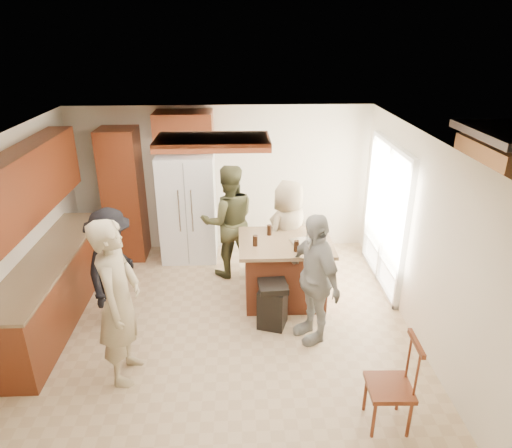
{
  "coord_description": "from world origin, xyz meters",
  "views": [
    {
      "loc": [
        0.28,
        -4.96,
        3.64
      ],
      "look_at": [
        0.52,
        0.8,
        1.15
      ],
      "focal_mm": 32.0,
      "sensor_mm": 36.0,
      "label": 1
    }
  ],
  "objects_px": {
    "trash_bin": "(273,304)",
    "spindle_chair": "(392,387)",
    "person_front_left": "(119,302)",
    "person_behind_right": "(288,233)",
    "person_side_right": "(314,278)",
    "kitchen_island": "(284,270)",
    "person_counter": "(112,267)",
    "person_behind_left": "(229,221)",
    "refrigerator": "(188,207)"
  },
  "relations": [
    {
      "from": "trash_bin",
      "to": "spindle_chair",
      "type": "distance_m",
      "value": 1.97
    },
    {
      "from": "person_front_left",
      "to": "person_behind_right",
      "type": "height_order",
      "value": "person_front_left"
    },
    {
      "from": "person_side_right",
      "to": "kitchen_island",
      "type": "height_order",
      "value": "person_side_right"
    },
    {
      "from": "person_side_right",
      "to": "spindle_chair",
      "type": "distance_m",
      "value": 1.58
    },
    {
      "from": "person_behind_right",
      "to": "person_counter",
      "type": "bearing_deg",
      "value": -18.63
    },
    {
      "from": "person_behind_left",
      "to": "spindle_chair",
      "type": "bearing_deg",
      "value": 106.87
    },
    {
      "from": "person_counter",
      "to": "trash_bin",
      "type": "distance_m",
      "value": 2.13
    },
    {
      "from": "person_behind_right",
      "to": "kitchen_island",
      "type": "xyz_separation_m",
      "value": [
        -0.1,
        -0.54,
        -0.34
      ]
    },
    {
      "from": "person_behind_left",
      "to": "kitchen_island",
      "type": "bearing_deg",
      "value": 124.21
    },
    {
      "from": "person_behind_left",
      "to": "refrigerator",
      "type": "distance_m",
      "value": 0.92
    },
    {
      "from": "spindle_chair",
      "to": "trash_bin",
      "type": "bearing_deg",
      "value": 121.24
    },
    {
      "from": "person_counter",
      "to": "refrigerator",
      "type": "height_order",
      "value": "refrigerator"
    },
    {
      "from": "person_front_left",
      "to": "person_behind_right",
      "type": "relative_size",
      "value": 1.18
    },
    {
      "from": "refrigerator",
      "to": "kitchen_island",
      "type": "relative_size",
      "value": 1.41
    },
    {
      "from": "refrigerator",
      "to": "kitchen_island",
      "type": "height_order",
      "value": "refrigerator"
    },
    {
      "from": "person_side_right",
      "to": "person_counter",
      "type": "bearing_deg",
      "value": -123.45
    },
    {
      "from": "spindle_chair",
      "to": "refrigerator",
      "type": "bearing_deg",
      "value": 121.39
    },
    {
      "from": "spindle_chair",
      "to": "person_counter",
      "type": "bearing_deg",
      "value": 148.22
    },
    {
      "from": "trash_bin",
      "to": "person_counter",
      "type": "bearing_deg",
      "value": 173.65
    },
    {
      "from": "person_behind_right",
      "to": "kitchen_island",
      "type": "bearing_deg",
      "value": 39.02
    },
    {
      "from": "refrigerator",
      "to": "kitchen_island",
      "type": "xyz_separation_m",
      "value": [
        1.47,
        -1.42,
        -0.43
      ]
    },
    {
      "from": "person_side_right",
      "to": "trash_bin",
      "type": "xyz_separation_m",
      "value": [
        -0.48,
        0.25,
        -0.52
      ]
    },
    {
      "from": "person_behind_right",
      "to": "person_counter",
      "type": "xyz_separation_m",
      "value": [
        -2.38,
        -0.93,
        -0.01
      ]
    },
    {
      "from": "kitchen_island",
      "to": "person_behind_right",
      "type": "bearing_deg",
      "value": 79.04
    },
    {
      "from": "person_counter",
      "to": "refrigerator",
      "type": "xyz_separation_m",
      "value": [
        0.81,
        1.82,
        0.1
      ]
    },
    {
      "from": "refrigerator",
      "to": "spindle_chair",
      "type": "xyz_separation_m",
      "value": [
        2.28,
        -3.73,
        -0.45
      ]
    },
    {
      "from": "person_behind_left",
      "to": "person_behind_right",
      "type": "xyz_separation_m",
      "value": [
        0.89,
        -0.27,
        -0.09
      ]
    },
    {
      "from": "person_front_left",
      "to": "refrigerator",
      "type": "height_order",
      "value": "person_front_left"
    },
    {
      "from": "person_counter",
      "to": "person_behind_left",
      "type": "bearing_deg",
      "value": -41.53
    },
    {
      "from": "person_front_left",
      "to": "trash_bin",
      "type": "distance_m",
      "value": 2.02
    },
    {
      "from": "person_behind_left",
      "to": "kitchen_island",
      "type": "height_order",
      "value": "person_behind_left"
    },
    {
      "from": "person_behind_left",
      "to": "person_behind_right",
      "type": "relative_size",
      "value": 1.11
    },
    {
      "from": "person_behind_left",
      "to": "trash_bin",
      "type": "bearing_deg",
      "value": 101.62
    },
    {
      "from": "person_side_right",
      "to": "person_front_left",
      "type": "bearing_deg",
      "value": -97.37
    },
    {
      "from": "person_behind_left",
      "to": "trash_bin",
      "type": "xyz_separation_m",
      "value": [
        0.57,
        -1.43,
        -0.58
      ]
    },
    {
      "from": "person_counter",
      "to": "spindle_chair",
      "type": "xyz_separation_m",
      "value": [
        3.09,
        -1.91,
        -0.34
      ]
    },
    {
      "from": "refrigerator",
      "to": "person_front_left",
      "type": "bearing_deg",
      "value": -98.98
    },
    {
      "from": "person_counter",
      "to": "trash_bin",
      "type": "xyz_separation_m",
      "value": [
        2.07,
        -0.23,
        -0.48
      ]
    },
    {
      "from": "person_side_right",
      "to": "spindle_chair",
      "type": "xyz_separation_m",
      "value": [
        0.54,
        -1.43,
        -0.39
      ]
    },
    {
      "from": "person_front_left",
      "to": "trash_bin",
      "type": "height_order",
      "value": "person_front_left"
    },
    {
      "from": "person_side_right",
      "to": "person_counter",
      "type": "xyz_separation_m",
      "value": [
        -2.54,
        0.48,
        -0.05
      ]
    },
    {
      "from": "person_side_right",
      "to": "refrigerator",
      "type": "height_order",
      "value": "refrigerator"
    },
    {
      "from": "refrigerator",
      "to": "spindle_chair",
      "type": "height_order",
      "value": "refrigerator"
    },
    {
      "from": "person_side_right",
      "to": "trash_bin",
      "type": "bearing_deg",
      "value": -140.51
    },
    {
      "from": "person_front_left",
      "to": "person_side_right",
      "type": "distance_m",
      "value": 2.28
    },
    {
      "from": "person_behind_right",
      "to": "trash_bin",
      "type": "xyz_separation_m",
      "value": [
        -0.32,
        -1.16,
        -0.49
      ]
    },
    {
      "from": "person_front_left",
      "to": "kitchen_island",
      "type": "height_order",
      "value": "person_front_left"
    },
    {
      "from": "person_behind_left",
      "to": "spindle_chair",
      "type": "height_order",
      "value": "person_behind_left"
    },
    {
      "from": "person_behind_left",
      "to": "person_behind_right",
      "type": "height_order",
      "value": "person_behind_left"
    },
    {
      "from": "person_counter",
      "to": "person_behind_right",
      "type": "bearing_deg",
      "value": -58.91
    }
  ]
}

